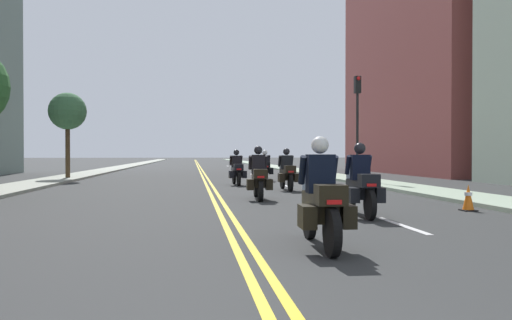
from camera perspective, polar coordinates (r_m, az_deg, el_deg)
ground_plane at (r=49.40m, az=-6.40°, el=-0.91°), size 264.00×264.00×0.00m
sidewalk_left at (r=49.87m, az=-15.24°, el=-0.85°), size 2.14×144.00×0.12m
sidewalk_right at (r=50.11m, az=2.41°, el=-0.82°), size 2.14×144.00×0.12m
centreline_yellow_inner at (r=49.40m, az=-6.53°, el=-0.91°), size 0.12×132.00×0.01m
centreline_yellow_outer at (r=49.40m, az=-6.26°, el=-0.91°), size 0.12×132.00×0.01m
lane_dashes_white at (r=30.68m, az=0.34°, el=-1.89°), size 0.14×56.40×0.01m
building_right_1 at (r=40.20m, az=19.82°, el=13.61°), size 7.98×18.81×20.80m
motorcycle_0 at (r=7.49m, az=7.41°, el=-4.82°), size 0.77×2.17×1.66m
motorcycle_1 at (r=11.48m, az=11.80°, el=-2.91°), size 0.78×2.28×1.65m
motorcycle_2 at (r=15.35m, az=0.29°, el=-2.06°), size 0.78×2.22×1.64m
motorcycle_3 at (r=19.21m, az=3.52°, el=-1.47°), size 0.76×2.18×1.61m
motorcycle_4 at (r=22.46m, az=-2.20°, el=-1.19°), size 0.78×2.19×1.59m
motorcycle_5 at (r=26.01m, az=1.03°, el=-0.95°), size 0.78×2.23×1.59m
traffic_cone_0 at (r=13.38m, az=22.90°, el=-3.95°), size 0.34×0.34×0.65m
traffic_light_near at (r=24.33m, az=11.41°, el=5.61°), size 0.28×0.38×5.05m
street_tree_1 at (r=28.91m, az=-20.56°, el=5.11°), size 1.98×1.98×4.67m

